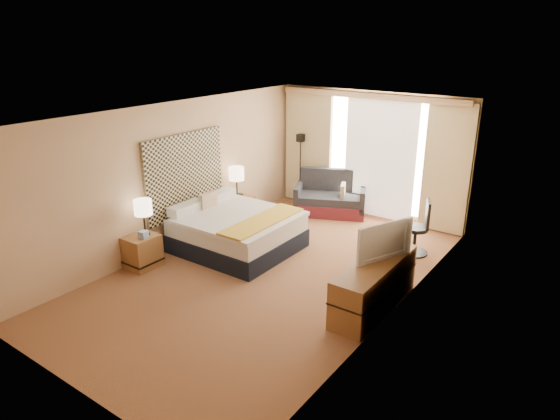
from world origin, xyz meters
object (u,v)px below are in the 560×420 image
Objects in this scene: media_dresser at (374,285)px; television at (380,239)px; floor_lamp at (300,155)px; desk_chair at (419,230)px; loveseat at (331,200)px; nightstand_left at (142,252)px; lamp_left at (143,208)px; nightstand_right at (239,210)px; lamp_right at (236,174)px; bed at (237,231)px.

television reaches higher than media_dresser.
desk_chair is at bearing -19.28° from floor_lamp.
loveseat is at bearing -12.89° from floor_lamp.
desk_chair is at bearing 94.57° from media_dresser.
desk_chair is at bearing -46.50° from loveseat.
nightstand_left is 0.76m from lamp_left.
floor_lamp reaches higher than loveseat.
nightstand_left is 1.00× the size of nightstand_right.
lamp_left is 3.80m from television.
television is at bearing 18.99° from nightstand_left.
desk_chair reaches higher than media_dresser.
desk_chair is 1.61× the size of lamp_left.
nightstand_left is at bearing -131.42° from loveseat.
lamp_right is (-3.53, -0.72, 0.60)m from desk_chair.
loveseat is at bearing 73.34° from nightstand_left.
nightstand_right is 2.01m from floor_lamp.
loveseat is 1.75× the size of television.
nightstand_right is 3.97m from media_dresser.
media_dresser is 1.14× the size of floor_lamp.
media_dresser is at bearing -21.40° from nightstand_right.
nightstand_right is at bearing -99.19° from floor_lamp.
floor_lamp reaches higher than television.
desk_chair is 1.04× the size of television.
loveseat is at bearing 134.08° from desk_chair.
bed is 1.17× the size of loveseat.
loveseat is 3.79m from television.
nightstand_left and nightstand_right have the same top height.
media_dresser reaches higher than nightstand_left.
floor_lamp reaches higher than nightstand_right.
lamp_right reaches higher than media_dresser.
television is (-0.05, 0.21, 0.62)m from media_dresser.
bed is 2.65m from loveseat.
television is (3.36, -3.05, -0.14)m from floor_lamp.
desk_chair is 3.66m from lamp_right.
lamp_left is at bearing 132.25° from television.
desk_chair is (3.24, -1.13, -0.68)m from floor_lamp.
lamp_right is at bearing 167.35° from desk_chair.
bed is 1.23× the size of floor_lamp.
television reaches higher than desk_chair.
lamp_left is (-0.26, -4.23, -0.09)m from floor_lamp.
floor_lamp is 2.47× the size of lamp_right.
nightstand_left is 2.50m from nightstand_right.
lamp_left is at bearing -89.05° from lamp_right.
media_dresser is 3.92m from loveseat.
floor_lamp reaches higher than bed.
bed is at bearing 61.16° from nightstand_left.
floor_lamp reaches higher than nightstand_left.
nightstand_left is 0.31× the size of media_dresser.
television is (3.65, -1.20, -0.07)m from lamp_right.
floor_lamp is 1.66× the size of television.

